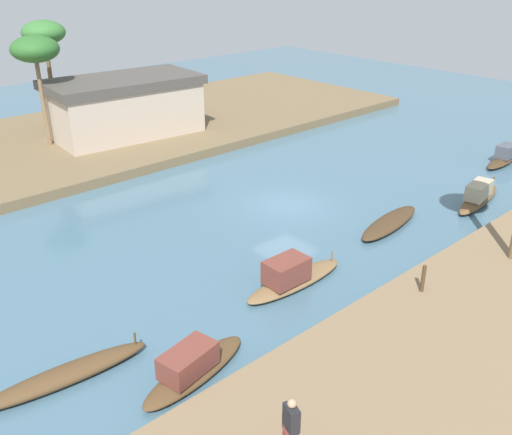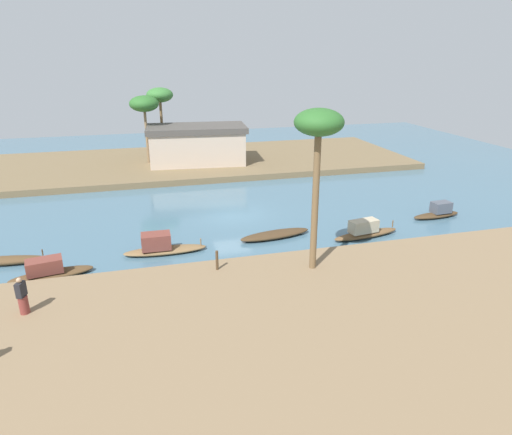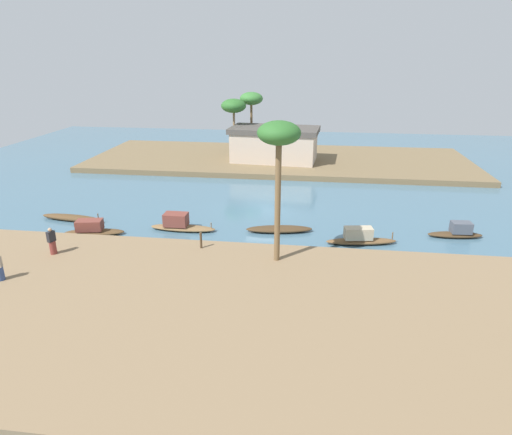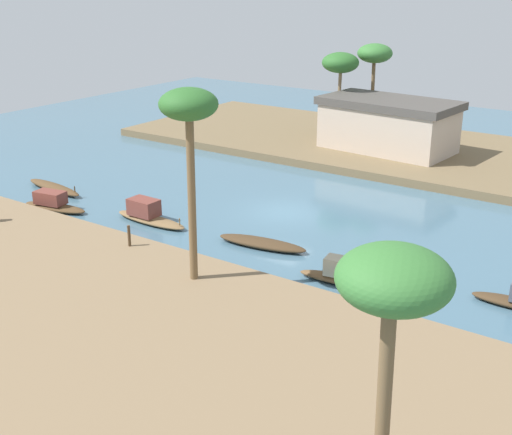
% 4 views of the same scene
% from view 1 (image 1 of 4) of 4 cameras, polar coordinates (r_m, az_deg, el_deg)
% --- Properties ---
extents(river_water, '(74.17, 74.17, 0.00)m').
position_cam_1_polar(river_water, '(28.19, 3.04, 1.26)').
color(river_water, '#476B7F').
rests_on(river_water, ground).
extents(riverbank_right, '(42.33, 15.38, 0.55)m').
position_cam_1_polar(riverbank_right, '(40.23, -13.36, 8.35)').
color(riverbank_right, brown).
rests_on(riverbank_right, ground).
extents(sampan_near_left_bank, '(3.69, 1.15, 1.10)m').
position_cam_1_polar(sampan_near_left_bank, '(36.69, 23.48, 5.56)').
color(sampan_near_left_bank, '#47331E').
rests_on(sampan_near_left_bank, river_water).
extents(sampan_midstream, '(4.67, 1.18, 1.23)m').
position_cam_1_polar(sampan_midstream, '(21.25, 3.54, -5.86)').
color(sampan_midstream, brown).
rests_on(sampan_midstream, river_water).
extents(sampan_open_hull, '(4.69, 1.61, 1.15)m').
position_cam_1_polar(sampan_open_hull, '(30.19, 21.33, 2.03)').
color(sampan_open_hull, brown).
rests_on(sampan_open_hull, river_water).
extents(sampan_downstream_large, '(4.18, 1.83, 1.08)m').
position_cam_1_polar(sampan_downstream_large, '(17.22, -6.36, -14.56)').
color(sampan_downstream_large, brown).
rests_on(sampan_downstream_large, river_water).
extents(sampan_upstream_small, '(5.09, 1.42, 0.75)m').
position_cam_1_polar(sampan_upstream_small, '(17.99, -18.46, -14.67)').
color(sampan_upstream_small, brown).
rests_on(sampan_upstream_small, river_water).
extents(sampan_with_red_awning, '(4.73, 1.80, 0.41)m').
position_cam_1_polar(sampan_with_red_awning, '(26.54, 13.19, -0.50)').
color(sampan_with_red_awning, '#47331E').
rests_on(sampan_with_red_awning, river_water).
extents(person_by_mooring, '(0.49, 0.51, 1.65)m').
position_cam_1_polar(person_by_mooring, '(14.13, 3.51, -20.48)').
color(person_by_mooring, brown).
rests_on(person_by_mooring, riverbank_left).
extents(mooring_post, '(0.14, 0.14, 1.02)m').
position_cam_1_polar(mooring_post, '(20.71, 16.33, -5.87)').
color(mooring_post, '#4C3823').
rests_on(mooring_post, riverbank_left).
extents(palm_tree_right_tall, '(2.65, 2.65, 7.01)m').
position_cam_1_polar(palm_tree_right_tall, '(39.29, -20.41, 16.73)').
color(palm_tree_right_tall, brown).
rests_on(palm_tree_right_tall, riverbank_right).
extents(palm_tree_right_short, '(2.77, 2.77, 6.47)m').
position_cam_1_polar(palm_tree_right_short, '(36.56, -21.17, 15.27)').
color(palm_tree_right_short, '#7F6647').
rests_on(palm_tree_right_short, riverbank_right).
extents(riverside_building, '(9.87, 5.86, 3.65)m').
position_cam_1_polar(riverside_building, '(38.08, -12.95, 10.80)').
color(riverside_building, '#C6B29E').
rests_on(riverside_building, riverbank_right).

